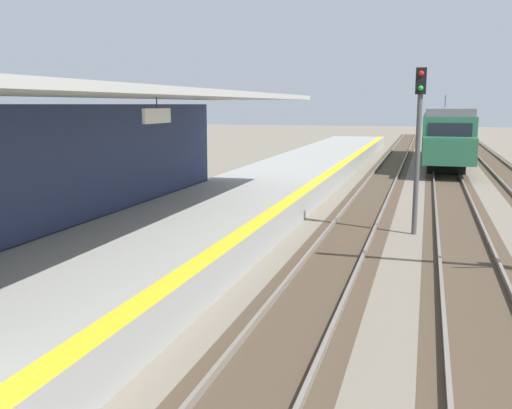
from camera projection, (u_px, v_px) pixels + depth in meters
The scene contains 6 objects.
station_platform at pixel (230, 208), 20.50m from camera, with size 5.00×80.00×0.91m.
station_building_with_canopy at pixel (33, 170), 12.88m from camera, with size 4.85×24.00×4.43m.
track_pair_nearest_platform at pixel (366, 207), 23.12m from camera, with size 2.34×120.00×0.16m.
track_pair_middle at pixel (456, 211), 22.18m from camera, with size 2.34×120.00×0.16m.
approaching_train at pixel (445, 132), 40.00m from camera, with size 2.93×19.60×4.76m.
rail_signal_post at pixel (419, 134), 17.93m from camera, with size 0.32×0.34×5.20m.
Camera 1 is at (4.10, -3.08, 4.10)m, focal length 40.57 mm.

